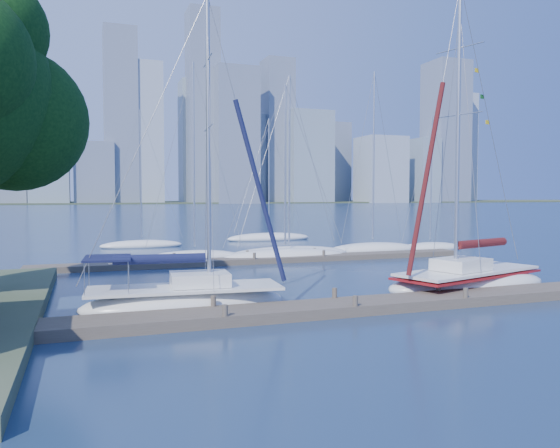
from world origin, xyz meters
name	(u,v)px	position (x,y,z in m)	size (l,w,h in m)	color
ground	(344,312)	(0.00, 0.00, 0.00)	(700.00, 700.00, 0.00)	#162B47
near_dock	(344,307)	(0.00, 0.00, 0.20)	(26.00, 2.00, 0.40)	#4B4137
far_dock	(265,260)	(2.00, 16.00, 0.18)	(30.00, 1.80, 0.36)	#4B4137
far_shore	(101,203)	(0.00, 320.00, 0.00)	(800.00, 100.00, 1.50)	#38472D
sailboat_navy	(185,285)	(-5.79, 2.37, 1.02)	(8.27, 3.29, 12.89)	white
sailboat_maroon	(468,267)	(7.69, 2.30, 1.15)	(9.07, 5.18, 14.76)	white
bg_boat_1	(195,257)	(-2.27, 18.79, 0.27)	(6.95, 3.08, 14.05)	white
bg_boat_2	(285,256)	(3.79, 16.88, 0.27)	(9.32, 3.06, 12.65)	white
bg_boat_3	(289,254)	(4.53, 18.06, 0.28)	(9.56, 5.50, 13.57)	white
bg_boat_4	(373,249)	(12.06, 19.15, 0.29)	(8.12, 5.36, 14.59)	white
bg_boat_5	(430,248)	(17.40, 19.10, 0.24)	(6.16, 2.73, 11.36)	white
bg_boat_6	(142,245)	(-4.80, 29.90, 0.23)	(7.32, 3.42, 12.26)	white
bg_boat_7	(269,238)	(8.14, 33.37, 0.26)	(8.97, 5.18, 12.65)	white
skyline	(143,139)	(21.91, 290.41, 35.60)	(502.31, 51.31, 108.84)	gray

